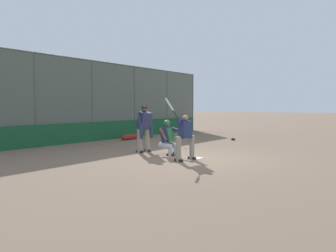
# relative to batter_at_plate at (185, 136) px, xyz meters

# --- Properties ---
(ground_plane) EXTENTS (160.00, 160.00, 0.00)m
(ground_plane) POSITION_rel_batter_at_plate_xyz_m (-0.59, 0.00, -0.79)
(ground_plane) COLOR #7A604C
(home_plate_marker) EXTENTS (0.43, 0.43, 0.01)m
(home_plate_marker) POSITION_rel_batter_at_plate_xyz_m (-0.59, 0.00, -0.79)
(home_plate_marker) COLOR white
(home_plate_marker) RESTS_ON ground_plane
(backstop_fence) EXTENTS (21.57, 0.08, 4.02)m
(backstop_fence) POSITION_rel_batter_at_plate_xyz_m (-0.59, -7.03, 1.31)
(backstop_fence) COLOR #515651
(backstop_fence) RESTS_ON ground_plane
(padding_wall) EXTENTS (21.06, 0.18, 0.93)m
(padding_wall) POSITION_rel_batter_at_plate_xyz_m (-0.59, -6.93, -0.33)
(padding_wall) COLOR #19512D
(padding_wall) RESTS_ON ground_plane
(batter_at_plate) EXTENTS (0.90, 0.68, 2.00)m
(batter_at_plate) POSITION_rel_batter_at_plate_xyz_m (0.00, 0.00, 0.00)
(batter_at_plate) COLOR gray
(batter_at_plate) RESTS_ON ground_plane
(catcher_behind_plate) EXTENTS (0.70, 0.81, 1.25)m
(catcher_behind_plate) POSITION_rel_batter_at_plate_xyz_m (-0.65, -1.15, -0.14)
(catcher_behind_plate) COLOR #B7B7BC
(catcher_behind_plate) RESTS_ON ground_plane
(umpire_home) EXTENTS (0.71, 0.46, 1.74)m
(umpire_home) POSITION_rel_batter_at_plate_xyz_m (-0.62, -2.28, 0.14)
(umpire_home) COLOR gray
(umpire_home) RESTS_ON ground_plane
(spare_bat_third_base_side) EXTENTS (0.61, 0.66, 0.07)m
(spare_bat_third_base_side) POSITION_rel_batter_at_plate_xyz_m (-1.40, -5.42, -0.76)
(spare_bat_third_base_side) COLOR black
(spare_bat_third_base_side) RESTS_ON ground_plane
(spare_bat_first_base_side) EXTENTS (0.11, 0.88, 0.07)m
(spare_bat_first_base_side) POSITION_rel_batter_at_plate_xyz_m (-6.93, -5.68, -0.76)
(spare_bat_first_base_side) COLOR black
(spare_bat_first_base_side) RESTS_ON ground_plane
(fielding_glove_on_dirt) EXTENTS (0.30, 0.23, 0.11)m
(fielding_glove_on_dirt) POSITION_rel_batter_at_plate_xyz_m (-6.66, -1.55, -0.74)
(fielding_glove_on_dirt) COLOR black
(fielding_glove_on_dirt) RESTS_ON ground_plane
(baseball_loose) EXTENTS (0.07, 0.07, 0.07)m
(baseball_loose) POSITION_rel_batter_at_plate_xyz_m (-2.39, -1.59, -0.76)
(baseball_loose) COLOR white
(baseball_loose) RESTS_ON ground_plane
(equipment_bag_dugout_side) EXTENTS (1.07, 0.27, 0.27)m
(equipment_bag_dugout_side) POSITION_rel_batter_at_plate_xyz_m (-3.61, -5.95, -0.66)
(equipment_bag_dugout_side) COLOR maroon
(equipment_bag_dugout_side) RESTS_ON ground_plane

